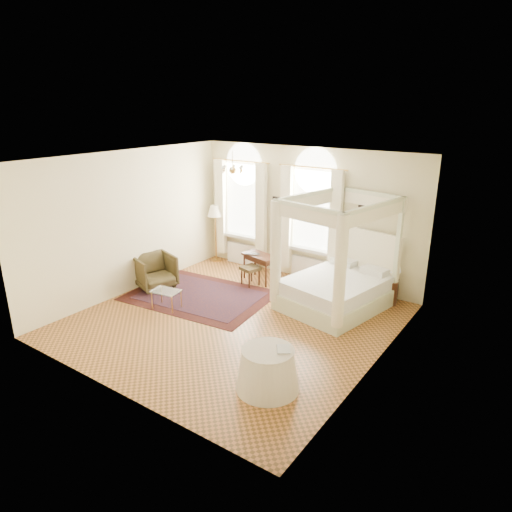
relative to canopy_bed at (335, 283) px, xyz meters
The scene contains 18 objects.
ground 2.35m from the canopy_bed, 128.34° to the right, with size 6.00×6.00×0.00m, color #AE6932.
room_walls 2.69m from the canopy_bed, 128.34° to the right, with size 6.00×6.00×6.00m.
window_left 3.61m from the canopy_bed, 161.89° to the left, with size 1.62×0.27×3.29m.
window_right 1.88m from the canopy_bed, 138.26° to the left, with size 1.62×0.27×3.29m.
chandelier 3.35m from the canopy_bed, 165.72° to the right, with size 0.51×0.45×0.50m.
wall_pictures 2.22m from the canopy_bed, 138.35° to the left, with size 2.54×0.03×0.39m.
canopy_bed is the anchor object (origin of this frame).
nightstand 1.31m from the canopy_bed, 45.36° to the left, with size 0.37×0.34×0.53m, color #35180E.
nightstand_lamp 1.40m from the canopy_bed, 46.18° to the left, with size 0.29×0.29×0.42m.
writing_desk 2.25m from the canopy_bed, behind, with size 1.00×0.67×0.69m.
laptop 2.44m from the canopy_bed, behind, with size 0.37×0.24×0.03m, color black.
stool 2.27m from the canopy_bed, behind, with size 0.51×0.51×0.47m.
armchair 4.33m from the canopy_bed, 160.53° to the right, with size 0.87×0.89×0.81m, color #41361B.
coffee_table 3.68m from the canopy_bed, 144.06° to the right, with size 0.67×0.52×0.41m.
floor_lamp 4.29m from the canopy_bed, 167.52° to the left, with size 0.41×0.41×1.61m.
oriental_rug 3.15m from the canopy_bed, 156.31° to the right, with size 3.41×2.61×0.01m.
side_table 3.40m from the canopy_bed, 82.14° to the right, with size 1.01×1.01×0.69m.
book 3.34m from the canopy_bed, 80.00° to the right, with size 0.20×0.27×0.03m, color black.
Camera 1 is at (5.25, -6.73, 4.30)m, focal length 32.00 mm.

